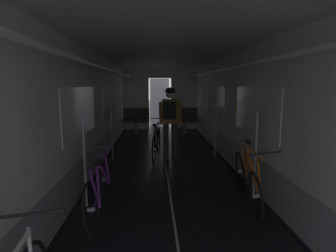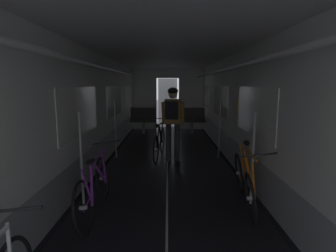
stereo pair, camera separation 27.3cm
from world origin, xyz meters
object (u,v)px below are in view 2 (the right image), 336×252
Objects in this scene: person_cyclist_aisle at (173,116)px; bench_seat_far_left at (144,118)px; bicycle_black_in_aisle at (160,143)px; bicycle_orange at (245,181)px; bicycle_purple at (95,188)px; bench_seat_far_right at (193,118)px.

bench_seat_far_left is at bearing 105.53° from person_cyclist_aisle.
bench_seat_far_left is 3.50m from bicycle_black_in_aisle.
bicycle_orange and bicycle_purple have the same top height.
bicycle_purple is 0.98× the size of person_cyclist_aisle.
bench_seat_far_left is 0.58× the size of bicycle_orange.
bench_seat_far_right is 0.58× the size of bicycle_purple.
person_cyclist_aisle is at bearing -101.86° from bench_seat_far_right.
bench_seat_far_right is 3.80m from person_cyclist_aisle.
bicycle_purple reaches higher than bicycle_black_in_aisle.
bench_seat_far_right is 0.58× the size of bicycle_orange.
bicycle_purple reaches higher than bench_seat_far_right.
bicycle_orange is (2.06, -6.01, -0.19)m from bench_seat_far_left.
bicycle_orange is at bearing -71.13° from bench_seat_far_left.
bicycle_purple is at bearing -172.55° from bicycle_orange.
person_cyclist_aisle reaches higher than bicycle_orange.
bicycle_orange is at bearing -87.57° from bench_seat_far_right.
person_cyclist_aisle is (-1.03, 2.32, 0.69)m from bicycle_orange.
person_cyclist_aisle is at bearing -74.47° from bench_seat_far_left.
person_cyclist_aisle is 0.80m from bicycle_black_in_aisle.
bench_seat_far_right is (1.80, 0.00, 0.00)m from bench_seat_far_left.
bicycle_purple is (-0.10, -6.30, -0.19)m from bench_seat_far_left.
bicycle_purple is 1.01× the size of bicycle_black_in_aisle.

